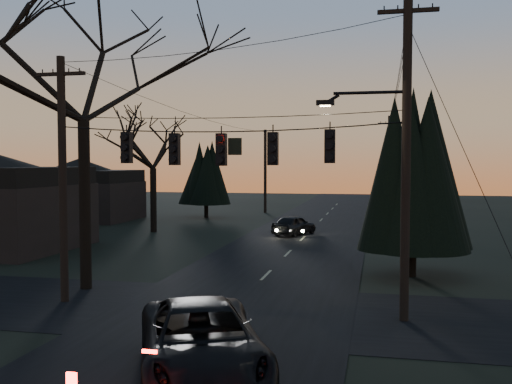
% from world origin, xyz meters
% --- Properties ---
extents(main_road, '(8.00, 120.00, 0.02)m').
position_xyz_m(main_road, '(0.00, 20.00, 0.01)').
color(main_road, black).
rests_on(main_road, ground).
extents(cross_road, '(60.00, 7.00, 0.02)m').
position_xyz_m(cross_road, '(0.00, 10.00, 0.01)').
color(cross_road, black).
rests_on(cross_road, ground).
extents(utility_pole_right, '(5.00, 0.30, 10.00)m').
position_xyz_m(utility_pole_right, '(5.50, 10.00, 0.00)').
color(utility_pole_right, black).
rests_on(utility_pole_right, ground).
extents(utility_pole_left, '(1.80, 0.30, 8.50)m').
position_xyz_m(utility_pole_left, '(-6.00, 10.00, 0.00)').
color(utility_pole_left, black).
rests_on(utility_pole_left, ground).
extents(utility_pole_far_r, '(1.80, 0.30, 8.50)m').
position_xyz_m(utility_pole_far_r, '(5.50, 38.00, 0.00)').
color(utility_pole_far_r, black).
rests_on(utility_pole_far_r, ground).
extents(utility_pole_far_l, '(0.30, 0.30, 8.00)m').
position_xyz_m(utility_pole_far_l, '(-6.00, 46.00, 0.00)').
color(utility_pole_far_l, black).
rests_on(utility_pole_far_l, ground).
extents(span_signal_assembly, '(11.50, 0.44, 1.48)m').
position_xyz_m(span_signal_assembly, '(-0.24, 10.00, 5.33)').
color(span_signal_assembly, black).
rests_on(span_signal_assembly, ground).
extents(bare_tree_left, '(11.09, 11.09, 12.87)m').
position_xyz_m(bare_tree_left, '(-6.30, 12.02, 9.00)').
color(bare_tree_left, black).
rests_on(bare_tree_left, ground).
extents(evergreen_right, '(3.93, 3.93, 8.28)m').
position_xyz_m(evergreen_right, '(6.12, 17.10, 4.73)').
color(evergreen_right, black).
rests_on(evergreen_right, ground).
extents(bare_tree_dist, '(6.17, 6.17, 8.91)m').
position_xyz_m(bare_tree_dist, '(-10.67, 29.40, 6.22)').
color(bare_tree_dist, black).
rests_on(bare_tree_dist, ground).
extents(evergreen_dist, '(3.66, 3.66, 5.88)m').
position_xyz_m(evergreen_dist, '(-10.13, 40.12, 3.53)').
color(evergreen_dist, black).
rests_on(evergreen_dist, ground).
extents(house_left_far, '(9.00, 7.00, 5.20)m').
position_xyz_m(house_left_far, '(-20.00, 36.00, 2.60)').
color(house_left_far, black).
rests_on(house_left_far, ground).
extents(suv_near, '(4.73, 6.37, 1.61)m').
position_xyz_m(suv_near, '(0.80, 4.33, 0.80)').
color(suv_near, black).
rests_on(suv_near, ground).
extents(sedan_oncoming_a, '(2.89, 4.19, 1.33)m').
position_xyz_m(sedan_oncoming_a, '(-0.80, 29.74, 0.66)').
color(sedan_oncoming_a, black).
rests_on(sedan_oncoming_a, ground).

